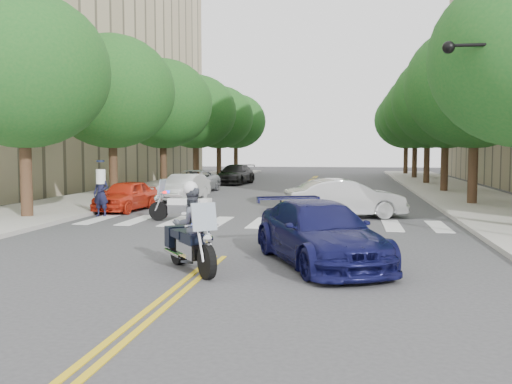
% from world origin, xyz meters
% --- Properties ---
extents(ground, '(140.00, 140.00, 0.00)m').
position_xyz_m(ground, '(0.00, 0.00, 0.00)').
color(ground, '#38383A').
rests_on(ground, ground).
extents(sidewalk_left, '(5.00, 60.00, 0.15)m').
position_xyz_m(sidewalk_left, '(-9.50, 22.00, 0.07)').
color(sidewalk_left, '#9E9991').
rests_on(sidewalk_left, ground).
extents(sidewalk_right, '(5.00, 60.00, 0.15)m').
position_xyz_m(sidewalk_right, '(9.50, 22.00, 0.07)').
color(sidewalk_right, '#9E9991').
rests_on(sidewalk_right, ground).
extents(tree_l_0, '(6.40, 6.40, 8.45)m').
position_xyz_m(tree_l_0, '(-8.80, 6.00, 5.55)').
color(tree_l_0, '#382316').
rests_on(tree_l_0, ground).
extents(tree_l_1, '(6.40, 6.40, 8.45)m').
position_xyz_m(tree_l_1, '(-8.80, 14.00, 5.55)').
color(tree_l_1, '#382316').
rests_on(tree_l_1, ground).
extents(tree_l_2, '(6.40, 6.40, 8.45)m').
position_xyz_m(tree_l_2, '(-8.80, 22.00, 5.55)').
color(tree_l_2, '#382316').
rests_on(tree_l_2, ground).
extents(tree_l_3, '(6.40, 6.40, 8.45)m').
position_xyz_m(tree_l_3, '(-8.80, 30.00, 5.55)').
color(tree_l_3, '#382316').
rests_on(tree_l_3, ground).
extents(tree_l_4, '(6.40, 6.40, 8.45)m').
position_xyz_m(tree_l_4, '(-8.80, 38.00, 5.55)').
color(tree_l_4, '#382316').
rests_on(tree_l_4, ground).
extents(tree_l_5, '(6.40, 6.40, 8.45)m').
position_xyz_m(tree_l_5, '(-8.80, 46.00, 5.55)').
color(tree_l_5, '#382316').
rests_on(tree_l_5, ground).
extents(tree_r_1, '(6.40, 6.40, 8.45)m').
position_xyz_m(tree_r_1, '(8.80, 14.00, 5.55)').
color(tree_r_1, '#382316').
rests_on(tree_r_1, ground).
extents(tree_r_2, '(6.40, 6.40, 8.45)m').
position_xyz_m(tree_r_2, '(8.80, 22.00, 5.55)').
color(tree_r_2, '#382316').
rests_on(tree_r_2, ground).
extents(tree_r_3, '(6.40, 6.40, 8.45)m').
position_xyz_m(tree_r_3, '(8.80, 30.00, 5.55)').
color(tree_r_3, '#382316').
rests_on(tree_r_3, ground).
extents(tree_r_4, '(6.40, 6.40, 8.45)m').
position_xyz_m(tree_r_4, '(8.80, 38.00, 5.55)').
color(tree_r_4, '#382316').
rests_on(tree_r_4, ground).
extents(tree_r_5, '(6.40, 6.40, 8.45)m').
position_xyz_m(tree_r_5, '(8.80, 46.00, 5.55)').
color(tree_r_5, '#382316').
rests_on(tree_r_5, ground).
extents(motorcycle_police, '(1.67, 2.09, 1.97)m').
position_xyz_m(motorcycle_police, '(-0.28, -1.67, 0.88)').
color(motorcycle_police, black).
rests_on(motorcycle_police, ground).
extents(motorcycle_parked, '(2.41, 0.64, 1.55)m').
position_xyz_m(motorcycle_parked, '(-2.76, 6.44, 0.54)').
color(motorcycle_parked, black).
rests_on(motorcycle_parked, ground).
extents(officer_standing, '(0.71, 0.52, 1.79)m').
position_xyz_m(officer_standing, '(-6.50, 7.46, 0.90)').
color(officer_standing, black).
rests_on(officer_standing, ground).
extents(convertible, '(4.85, 2.91, 1.51)m').
position_xyz_m(convertible, '(3.01, 8.50, 0.76)').
color(convertible, '#BABABD').
rests_on(convertible, ground).
extents(sedan_blue, '(3.91, 5.37, 1.45)m').
position_xyz_m(sedan_blue, '(2.50, -0.50, 0.72)').
color(sedan_blue, '#0F1142').
rests_on(sedan_blue, ground).
extents(parked_car_a, '(1.90, 4.00, 1.32)m').
position_xyz_m(parked_car_a, '(-6.30, 9.50, 0.66)').
color(parked_car_a, red).
rests_on(parked_car_a, ground).
extents(parked_car_b, '(1.83, 4.26, 1.36)m').
position_xyz_m(parked_car_b, '(-5.20, 14.50, 0.68)').
color(parked_car_b, silver).
rests_on(parked_car_b, ground).
extents(parked_car_c, '(2.62, 5.05, 1.36)m').
position_xyz_m(parked_car_c, '(-6.30, 20.07, 0.68)').
color(parked_car_c, '#989B9F').
rests_on(parked_car_c, ground).
extents(parked_car_d, '(2.58, 5.27, 1.48)m').
position_xyz_m(parked_car_d, '(-5.33, 28.35, 0.74)').
color(parked_car_d, black).
rests_on(parked_car_d, ground).
extents(parked_car_e, '(1.91, 4.01, 1.32)m').
position_xyz_m(parked_car_e, '(-6.21, 34.00, 0.66)').
color(parked_car_e, '#939398').
rests_on(parked_car_e, ground).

